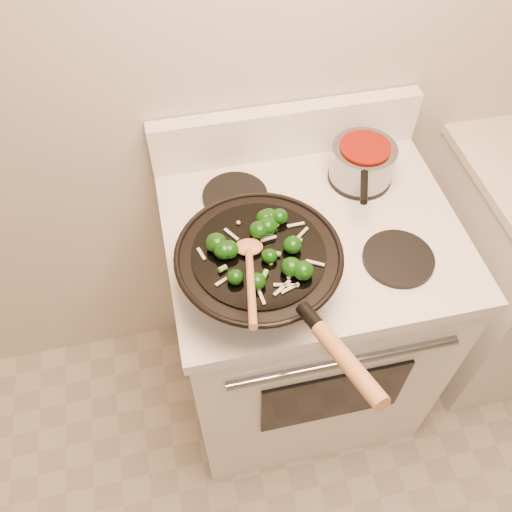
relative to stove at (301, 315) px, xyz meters
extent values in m
plane|color=beige|center=(0.28, 0.33, 0.83)|extent=(3.50, 0.00, 3.50)
cube|color=white|center=(0.00, 0.00, -0.03)|extent=(0.76, 0.64, 0.88)
cube|color=white|center=(0.00, 0.00, 0.43)|extent=(0.78, 0.66, 0.04)
cube|color=white|center=(0.00, 0.30, 0.53)|extent=(0.78, 0.05, 0.16)
cylinder|color=gray|center=(0.00, -0.33, 0.31)|extent=(0.60, 0.02, 0.02)
cube|color=black|center=(0.00, -0.33, 0.08)|extent=(0.42, 0.01, 0.28)
cylinder|color=black|center=(-0.18, -0.15, 0.46)|extent=(0.18, 0.18, 0.01)
cylinder|color=black|center=(0.18, -0.15, 0.46)|extent=(0.18, 0.18, 0.01)
cylinder|color=black|center=(-0.18, 0.15, 0.46)|extent=(0.18, 0.18, 0.01)
cylinder|color=black|center=(0.18, 0.15, 0.46)|extent=(0.18, 0.18, 0.01)
torus|color=black|center=(-0.18, -0.15, 0.57)|extent=(0.39, 0.39, 0.01)
cylinder|color=black|center=(-0.18, -0.15, 0.58)|extent=(0.30, 0.30, 0.01)
cylinder|color=black|center=(-0.12, -0.36, 0.62)|extent=(0.05, 0.07, 0.04)
cylinder|color=#AD7043|center=(-0.09, -0.49, 0.65)|extent=(0.09, 0.20, 0.08)
ellipsoid|color=#0C3408|center=(-0.27, -0.12, 0.60)|extent=(0.05, 0.05, 0.04)
cylinder|color=#51782B|center=(-0.26, -0.12, 0.59)|extent=(0.02, 0.02, 0.02)
ellipsoid|color=#0C3408|center=(-0.10, -0.23, 0.60)|extent=(0.05, 0.05, 0.04)
ellipsoid|color=#0C3408|center=(-0.25, -0.14, 0.60)|extent=(0.04, 0.04, 0.04)
ellipsoid|color=#0C3408|center=(-0.17, -0.10, 0.60)|extent=(0.05, 0.05, 0.04)
cylinder|color=#51782B|center=(-0.15, -0.10, 0.59)|extent=(0.01, 0.02, 0.01)
ellipsoid|color=#0C3408|center=(-0.16, -0.18, 0.59)|extent=(0.04, 0.04, 0.03)
ellipsoid|color=#0C3408|center=(-0.20, -0.24, 0.60)|extent=(0.04, 0.04, 0.03)
ellipsoid|color=#0C3408|center=(-0.26, -0.14, 0.60)|extent=(0.05, 0.05, 0.04)
cylinder|color=#51782B|center=(-0.24, -0.14, 0.59)|extent=(0.02, 0.02, 0.02)
ellipsoid|color=#0C3408|center=(-0.15, -0.10, 0.60)|extent=(0.05, 0.05, 0.04)
ellipsoid|color=#0C3408|center=(-0.15, -0.07, 0.60)|extent=(0.04, 0.04, 0.04)
ellipsoid|color=#0C3408|center=(-0.14, -0.07, 0.60)|extent=(0.04, 0.04, 0.04)
cylinder|color=#51782B|center=(-0.12, -0.07, 0.59)|extent=(0.02, 0.02, 0.02)
ellipsoid|color=#0C3408|center=(-0.25, -0.22, 0.59)|extent=(0.04, 0.04, 0.03)
ellipsoid|color=#0C3408|center=(-0.11, -0.07, 0.60)|extent=(0.04, 0.04, 0.03)
ellipsoid|color=#0C3408|center=(-0.12, -0.22, 0.60)|extent=(0.05, 0.05, 0.04)
cylinder|color=#51782B|center=(-0.11, -0.22, 0.59)|extent=(0.02, 0.02, 0.01)
ellipsoid|color=#0C3408|center=(-0.10, -0.16, 0.60)|extent=(0.04, 0.04, 0.04)
cube|color=beige|center=(-0.07, -0.12, 0.58)|extent=(0.04, 0.04, 0.00)
cube|color=beige|center=(-0.15, -0.12, 0.58)|extent=(0.04, 0.01, 0.00)
cube|color=beige|center=(-0.15, -0.26, 0.58)|extent=(0.05, 0.03, 0.00)
cube|color=beige|center=(-0.14, -0.25, 0.58)|extent=(0.05, 0.02, 0.00)
cube|color=beige|center=(-0.08, -0.09, 0.58)|extent=(0.04, 0.01, 0.00)
cube|color=beige|center=(-0.23, -0.09, 0.58)|extent=(0.03, 0.04, 0.00)
cube|color=beige|center=(-0.14, -0.26, 0.58)|extent=(0.04, 0.02, 0.00)
cube|color=beige|center=(-0.20, -0.27, 0.58)|extent=(0.01, 0.04, 0.00)
cube|color=beige|center=(-0.06, -0.21, 0.58)|extent=(0.04, 0.03, 0.00)
cube|color=beige|center=(-0.27, -0.21, 0.58)|extent=(0.04, 0.02, 0.00)
cube|color=beige|center=(-0.16, -0.11, 0.58)|extent=(0.05, 0.01, 0.00)
cube|color=beige|center=(-0.31, -0.13, 0.58)|extent=(0.02, 0.04, 0.00)
cylinder|color=#5A932F|center=(-0.27, -0.19, 0.59)|extent=(0.02, 0.03, 0.02)
cylinder|color=#5A932F|center=(-0.26, -0.12, 0.59)|extent=(0.02, 0.03, 0.02)
cylinder|color=#5A932F|center=(-0.12, -0.08, 0.59)|extent=(0.02, 0.02, 0.02)
cylinder|color=#5A932F|center=(-0.09, -0.14, 0.59)|extent=(0.03, 0.02, 0.02)
cylinder|color=#5A932F|center=(-0.21, -0.14, 0.59)|extent=(0.02, 0.03, 0.02)
cylinder|color=#5A932F|center=(-0.15, -0.17, 0.59)|extent=(0.02, 0.03, 0.02)
cylinder|color=#5A932F|center=(-0.18, -0.22, 0.59)|extent=(0.02, 0.03, 0.01)
sphere|color=#CBB98F|center=(-0.16, -0.19, 0.58)|extent=(0.01, 0.01, 0.01)
sphere|color=#CBB98F|center=(-0.21, -0.06, 0.58)|extent=(0.01, 0.01, 0.01)
sphere|color=#CBB98F|center=(-0.13, -0.24, 0.58)|extent=(0.01, 0.01, 0.01)
sphere|color=#CBB98F|center=(-0.27, -0.13, 0.58)|extent=(0.01, 0.01, 0.01)
ellipsoid|color=#AD7043|center=(-0.20, -0.14, 0.59)|extent=(0.07, 0.06, 0.02)
cylinder|color=#AD7043|center=(-0.22, -0.27, 0.64)|extent=(0.06, 0.26, 0.11)
cylinder|color=gray|center=(0.18, 0.15, 0.51)|extent=(0.18, 0.18, 0.10)
cylinder|color=#740D05|center=(0.18, 0.15, 0.56)|extent=(0.14, 0.14, 0.01)
cylinder|color=black|center=(0.13, 0.01, 0.56)|extent=(0.06, 0.11, 0.02)
camera|label=1|loc=(-0.34, -0.88, 1.54)|focal=38.00mm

